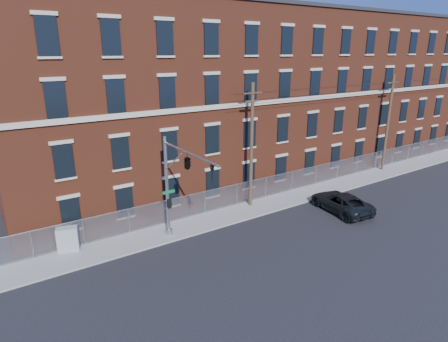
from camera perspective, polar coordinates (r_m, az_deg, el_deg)
ground at (r=27.04m, az=7.85°, el=-9.95°), size 140.00×140.00×0.00m
sidewalk at (r=38.28m, az=16.45°, el=-2.02°), size 65.00×3.00×0.12m
mill_building at (r=42.62m, az=8.09°, el=11.65°), size 55.30×14.32×16.30m
chain_link_fence at (r=38.76m, az=15.12°, el=-0.11°), size 59.06×0.06×1.85m
traffic_signal_mast at (r=23.45m, az=-6.27°, el=0.02°), size 0.90×6.75×7.00m
utility_pole_near at (r=30.43m, az=4.14°, el=4.07°), size 1.80×0.28×10.00m
utility_pole_mid at (r=43.66m, az=23.31°, el=6.81°), size 1.80×0.28×10.00m
overhead_wires at (r=43.21m, az=23.92°, el=11.73°), size 40.00×0.62×0.62m
pickup_truck at (r=32.18m, az=17.09°, el=-4.48°), size 3.27×5.81×1.53m
utility_cabinet at (r=26.63m, az=-22.32°, el=-9.41°), size 1.43×1.00×1.62m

